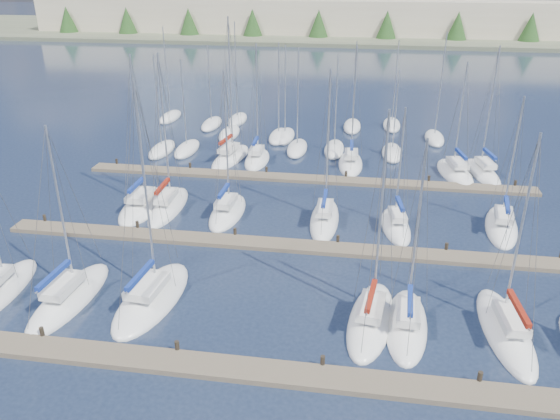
# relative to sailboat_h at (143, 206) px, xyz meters

# --- Properties ---
(ground) EXTENTS (400.00, 400.00, 0.00)m
(ground) POSITION_rel_sailboat_h_xyz_m (13.30, 38.67, -0.18)
(ground) COLOR #222D44
(ground) RESTS_ON ground
(dock_near) EXTENTS (44.00, 1.93, 1.10)m
(dock_near) POSITION_rel_sailboat_h_xyz_m (13.30, -19.31, -0.02)
(dock_near) COLOR #6B5E4C
(dock_near) RESTS_ON ground
(dock_mid) EXTENTS (44.00, 1.93, 1.10)m
(dock_mid) POSITION_rel_sailboat_h_xyz_m (13.30, -5.31, -0.02)
(dock_mid) COLOR #6B5E4C
(dock_mid) RESTS_ON ground
(dock_far) EXTENTS (44.00, 1.93, 1.10)m
(dock_far) POSITION_rel_sailboat_h_xyz_m (13.30, 8.69, -0.02)
(dock_far) COLOR #6B5E4C
(dock_far) RESTS_ON ground
(sailboat_h) EXTENTS (3.18, 8.26, 13.81)m
(sailboat_h) POSITION_rel_sailboat_h_xyz_m (0.00, 0.00, 0.00)
(sailboat_h) COLOR white
(sailboat_h) RESTS_ON ground
(sailboat_f) EXTENTS (3.09, 8.96, 12.62)m
(sailboat_f) POSITION_rel_sailboat_h_xyz_m (27.58, -13.72, 0.00)
(sailboat_f) COLOR white
(sailboat_f) RESTS_ON ground
(sailboat_j) EXTENTS (2.72, 7.55, 12.77)m
(sailboat_j) POSITION_rel_sailboat_h_xyz_m (7.65, -0.17, 0.01)
(sailboat_j) COLOR white
(sailboat_j) RESTS_ON ground
(sailboat_d) EXTENTS (3.69, 8.56, 13.56)m
(sailboat_d) POSITION_rel_sailboat_h_xyz_m (19.83, -13.83, 0.01)
(sailboat_d) COLOR white
(sailboat_d) RESTS_ON ground
(sailboat_l) EXTENTS (3.00, 6.93, 10.55)m
(sailboat_l) POSITION_rel_sailboat_h_xyz_m (21.78, -0.74, 0.01)
(sailboat_l) COLOR white
(sailboat_l) RESTS_ON ground
(sailboat_q) EXTENTS (4.15, 8.47, 11.82)m
(sailboat_q) POSITION_rel_sailboat_h_xyz_m (28.19, 12.64, -0.01)
(sailboat_q) COLOR white
(sailboat_q) RESTS_ON ground
(sailboat_i) EXTENTS (2.60, 8.55, 13.89)m
(sailboat_i) POSITION_rel_sailboat_h_xyz_m (2.27, 0.13, 0.02)
(sailboat_i) COLOR white
(sailboat_i) RESTS_ON ground
(sailboat_n) EXTENTS (3.88, 8.95, 15.47)m
(sailboat_n) POSITION_rel_sailboat_h_xyz_m (4.55, 13.80, 0.02)
(sailboat_n) COLOR white
(sailboat_n) RESTS_ON ground
(sailboat_e) EXTENTS (2.91, 7.69, 12.20)m
(sailboat_e) POSITION_rel_sailboat_h_xyz_m (21.92, -14.05, 0.01)
(sailboat_e) COLOR white
(sailboat_e) RESTS_ON ground
(sailboat_r) EXTENTS (3.73, 8.38, 13.32)m
(sailboat_r) POSITION_rel_sailboat_h_xyz_m (30.95, 13.08, 0.01)
(sailboat_r) COLOR white
(sailboat_r) RESTS_ON ground
(sailboat_m) EXTENTS (3.67, 8.33, 11.36)m
(sailboat_m) POSITION_rel_sailboat_h_xyz_m (30.26, 0.57, 0.00)
(sailboat_m) COLOR white
(sailboat_m) RESTS_ON ground
(sailboat_a) EXTENTS (3.01, 8.37, 11.87)m
(sailboat_a) POSITION_rel_sailboat_h_xyz_m (-4.07, -14.40, 0.00)
(sailboat_a) COLOR white
(sailboat_a) RESTS_ON ground
(sailboat_o) EXTENTS (2.63, 6.87, 12.99)m
(sailboat_o) POSITION_rel_sailboat_h_xyz_m (7.56, 13.55, 0.02)
(sailboat_o) COLOR white
(sailboat_o) RESTS_ON ground
(sailboat_c) EXTENTS (3.99, 9.08, 14.58)m
(sailboat_c) POSITION_rel_sailboat_h_xyz_m (6.00, -13.64, 0.00)
(sailboat_c) COLOR white
(sailboat_c) RESTS_ON ground
(sailboat_k) EXTENTS (2.39, 8.59, 13.08)m
(sailboat_k) POSITION_rel_sailboat_h_xyz_m (15.97, -0.28, 0.01)
(sailboat_k) COLOR white
(sailboat_k) RESTS_ON ground
(sailboat_b) EXTENTS (3.15, 8.85, 12.05)m
(sailboat_b) POSITION_rel_sailboat_h_xyz_m (0.79, -14.44, -0.00)
(sailboat_b) COLOR white
(sailboat_b) RESTS_ON ground
(sailboat_p) EXTENTS (2.78, 7.64, 12.95)m
(sailboat_p) POSITION_rel_sailboat_h_xyz_m (17.61, 13.82, 0.01)
(sailboat_p) COLOR white
(sailboat_p) RESTS_ON ground
(distant_boats) EXTENTS (36.93, 20.75, 13.30)m
(distant_boats) POSITION_rel_sailboat_h_xyz_m (8.96, 22.44, 0.12)
(distant_boats) COLOR #9EA0A5
(distant_boats) RESTS_ON ground
(shoreline) EXTENTS (400.00, 60.00, 38.00)m
(shoreline) POSITION_rel_sailboat_h_xyz_m (0.01, 128.44, 7.27)
(shoreline) COLOR #666B51
(shoreline) RESTS_ON ground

